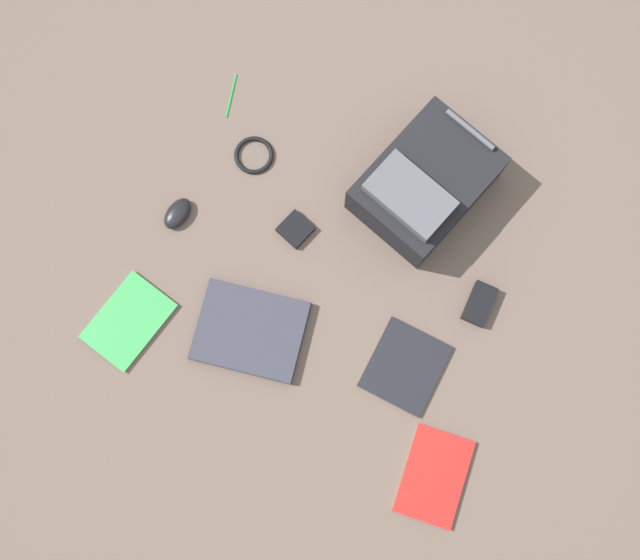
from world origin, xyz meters
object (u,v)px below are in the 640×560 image
book_comic (405,367)px  power_brick (479,304)px  backpack (425,184)px  laptop (250,331)px  earbud_pouch (295,229)px  book_red (434,476)px  book_blue (129,321)px  pen_black (231,95)px  cable_coil (254,155)px  computer_mouse (178,214)px

book_comic → power_brick: power_brick is taller
backpack → book_comic: (-0.12, 0.53, -0.08)m
laptop → earbud_pouch: 0.34m
book_red → book_blue: book_red is taller
book_comic → pen_black: (0.78, -0.64, -0.00)m
backpack → book_blue: (0.71, 0.67, -0.08)m
book_red → cable_coil: (0.82, -0.74, -0.00)m
book_blue → power_brick: size_ratio=2.39×
book_comic → laptop: bearing=6.1°
laptop → power_brick: size_ratio=2.73×
pen_black → earbud_pouch: earbud_pouch is taller
laptop → cable_coil: bearing=-71.2°
power_brick → earbud_pouch: bearing=-3.8°
earbud_pouch → pen_black: bearing=-45.8°
backpack → pen_black: size_ratio=3.26×
power_brick → book_blue: bearing=21.8°
book_red → cable_coil: book_red is taller
laptop → cable_coil: size_ratio=2.73×
power_brick → pen_black: (0.93, -0.39, -0.01)m
book_comic → backpack: bearing=-77.5°
computer_mouse → cable_coil: 0.30m
cable_coil → earbud_pouch: (-0.20, 0.18, 0.00)m
laptop → power_brick: bearing=-154.3°
laptop → computer_mouse: (0.33, -0.27, 0.00)m
book_blue → pen_black: bearing=-93.0°
backpack → computer_mouse: (0.68, 0.31, -0.06)m
book_comic → book_red: bearing=122.7°
power_brick → earbud_pouch: 0.60m
book_red → computer_mouse: size_ratio=2.43×
cable_coil → book_red: bearing=137.8°
pen_black → book_red: bearing=136.5°
power_brick → cable_coil: bearing=-15.6°
power_brick → earbud_pouch: (0.60, -0.04, -0.01)m
pen_black → earbud_pouch: bearing=134.2°
power_brick → backpack: bearing=-46.1°
book_comic → book_red: size_ratio=0.99×
earbud_pouch → backpack: bearing=-143.7°
backpack → power_brick: 0.39m
computer_mouse → backpack: bearing=-141.0°
laptop → book_red: laptop is taller
cable_coil → pen_black: cable_coil is taller
cable_coil → power_brick: bearing=164.4°
backpack → power_brick: backpack is taller
laptop → power_brick: 0.69m
laptop → power_brick: (-0.62, -0.30, 0.00)m
computer_mouse → power_brick: (-0.95, -0.03, -0.00)m
backpack → laptop: (0.35, 0.58, -0.07)m
book_comic → power_brick: bearing=-121.4°
book_blue → earbud_pouch: size_ratio=3.40×
laptop → pen_black: laptop is taller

